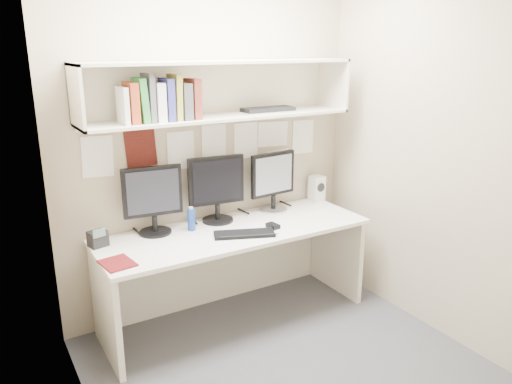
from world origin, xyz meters
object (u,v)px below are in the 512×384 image
monitor_center (216,187)px  keyboard (244,234)px  monitor_left (153,198)px  desk_phone (98,238)px  speaker (317,188)px  maroon_notebook (117,263)px  desk (235,274)px  monitor_right (273,179)px

monitor_center → keyboard: bearing=-78.9°
monitor_left → desk_phone: monitor_left is taller
monitor_left → desk_phone: (-0.41, -0.04, -0.21)m
desk_phone → speaker: bearing=-12.0°
monitor_left → maroon_notebook: bearing=-127.6°
maroon_notebook → desk_phone: (-0.03, 0.35, 0.05)m
desk → speaker: speaker is taller
keyboard → speaker: size_ratio=1.94×
maroon_notebook → monitor_left: bearing=37.7°
monitor_center → speaker: monitor_center is taller
maroon_notebook → desk: bearing=2.7°
desk → monitor_right: bearing=24.8°
desk → keyboard: keyboard is taller
monitor_center → speaker: (0.97, 0.03, -0.16)m
speaker → maroon_notebook: bearing=-169.4°
keyboard → speaker: bearing=44.8°
monitor_left → keyboard: 0.69m
monitor_left → speaker: 1.47m
keyboard → maroon_notebook: bearing=-156.8°
keyboard → desk_phone: size_ratio=3.06×
monitor_center → monitor_right: bearing=6.7°
monitor_center → monitor_left: bearing=-173.3°
monitor_right → keyboard: (-0.47, -0.37, -0.25)m
desk → maroon_notebook: 0.99m
monitor_center → speaker: 0.98m
monitor_left → speaker: size_ratio=2.22×
maroon_notebook → desk_phone: size_ratio=1.57×
maroon_notebook → keyboard: bearing=-6.8°
monitor_center → maroon_notebook: size_ratio=2.30×
monitor_left → monitor_center: (0.50, -0.00, 0.01)m
maroon_notebook → monitor_right: bearing=7.7°
monitor_right → desk_phone: 1.43m
monitor_center → desk_phone: size_ratio=3.60×
monitor_right → maroon_notebook: size_ratio=2.17×
desk → monitor_left: (-0.52, 0.22, 0.63)m
keyboard → monitor_center: bearing=116.2°
speaker → desk_phone: 1.88m
monitor_center → keyboard: monitor_center is taller
keyboard → speaker: (0.94, 0.40, 0.10)m
monitor_right → keyboard: monitor_right is taller
monitor_center → maroon_notebook: monitor_center is taller
desk_phone → monitor_right: bearing=-12.4°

